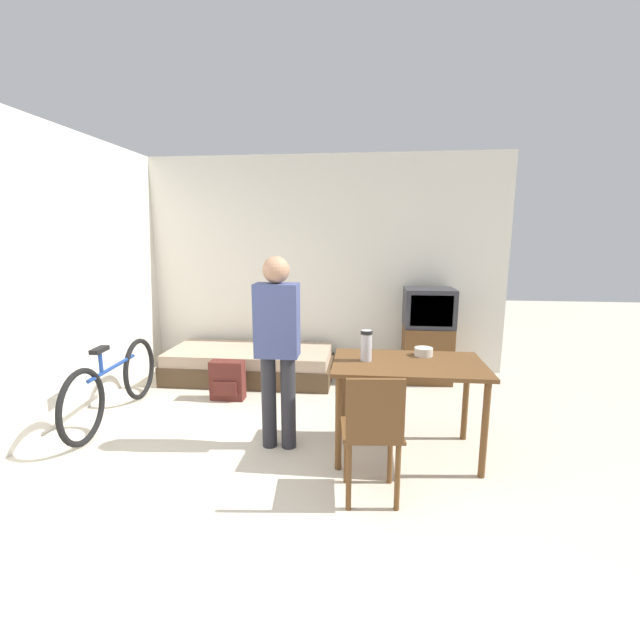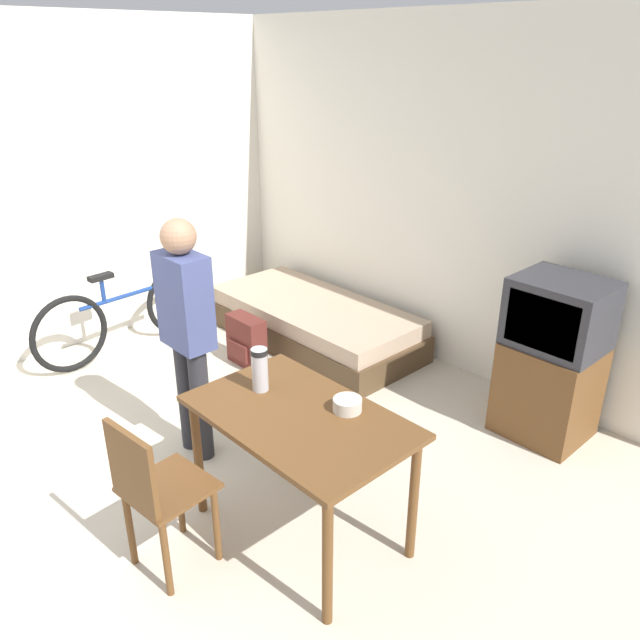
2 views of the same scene
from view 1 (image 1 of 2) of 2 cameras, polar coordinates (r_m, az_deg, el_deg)
name	(u,v)px [view 1 (image 1 of 2)]	position (r m, az deg, el deg)	size (l,w,h in m)	color
ground_plane	(218,552)	(2.74, -13.47, -27.90)	(20.00, 20.00, 0.00)	beige
wall_back	(305,265)	(5.52, -1.99, 7.34)	(5.00, 0.06, 2.70)	silver
wall_left	(63,276)	(4.67, -31.05, 5.09)	(0.06, 4.44, 2.70)	silver
daybed	(251,364)	(5.31, -9.22, -5.78)	(1.98, 0.90, 0.37)	#4C3823
tv	(427,335)	(5.26, 14.14, -1.95)	(0.58, 0.51, 1.11)	brown
dining_table	(408,375)	(3.41, 11.65, -7.15)	(1.16, 0.72, 0.76)	brown
wooden_chair	(373,431)	(2.81, 7.05, -14.43)	(0.42, 0.42, 0.88)	brown
bicycle	(114,384)	(4.52, -25.76, -7.74)	(0.16, 1.69, 0.74)	black
person_standing	(277,340)	(3.39, -5.70, -2.73)	(0.34, 0.21, 1.56)	#28282D
thermos_flask	(366,344)	(3.33, 6.20, -3.19)	(0.09, 0.09, 0.24)	#B7B7BC
mate_bowl	(424,352)	(3.58, 13.64, -4.13)	(0.15, 0.15, 0.07)	beige
backpack	(227,380)	(4.68, -12.24, -7.89)	(0.35, 0.19, 0.42)	#56231E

